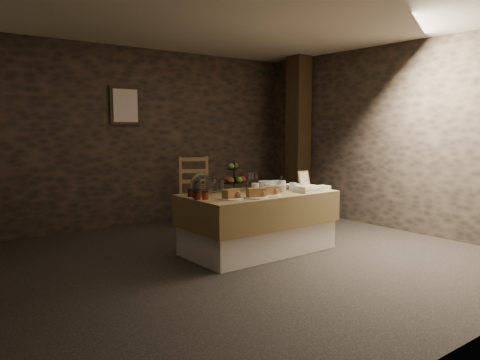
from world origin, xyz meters
TOP-DOWN VIEW (x-y plane):
  - ground_plane at (0.00, 0.00)m, footprint 5.50×5.00m
  - room_shell at (0.00, 0.00)m, footprint 5.52×5.02m
  - buffet_table at (0.44, 0.16)m, footprint 1.75×0.93m
  - chair at (0.67, 1.95)m, footprint 0.61×0.60m
  - timber_column at (2.55, 1.66)m, footprint 0.30×0.30m
  - framed_picture at (-0.15, 2.47)m, footprint 0.45×0.04m
  - plate_stack_a at (0.69, 0.31)m, footprint 0.19×0.19m
  - plate_stack_b at (0.91, 0.35)m, footprint 0.20×0.20m
  - cutlery_holder at (0.76, 0.12)m, footprint 0.10×0.10m
  - cup_a at (0.56, 0.10)m, footprint 0.17×0.17m
  - cup_b at (0.67, 0.01)m, footprint 0.10×0.10m
  - mug_c at (0.49, 0.28)m, footprint 0.09×0.09m
  - mug_d at (0.90, 0.07)m, footprint 0.08×0.08m
  - bowl at (1.03, 0.17)m, footprint 0.21×0.21m
  - cake_dome at (-0.17, 0.41)m, footprint 0.26×0.26m
  - fruit_stand at (0.31, 0.43)m, footprint 0.26×0.26m
  - bread_platter_left at (-0.10, -0.05)m, footprint 0.26×0.26m
  - bread_platter_center at (0.16, -0.14)m, footprint 0.26×0.26m
  - bread_platter_right at (0.38, -0.09)m, footprint 0.26×0.26m
  - jam_jars at (-0.35, 0.23)m, footprint 0.18×0.32m
  - tart_dish at (0.95, -0.13)m, footprint 0.30×0.22m
  - square_dish at (1.24, -0.10)m, footprint 0.14×0.14m
  - menu_frame at (1.25, 0.23)m, footprint 0.17×0.07m
  - storage_jar_a at (0.05, 0.50)m, footprint 0.10×0.10m
  - storage_jar_b at (0.18, 0.53)m, footprint 0.09×0.09m

SIDE VIEW (x-z plane):
  - ground_plane at x=0.00m, z-range -0.01..0.01m
  - buffet_table at x=0.44m, z-range 0.05..0.74m
  - chair at x=0.67m, z-range 0.05..0.83m
  - square_dish at x=1.24m, z-range 0.69..0.74m
  - bowl at x=1.03m, z-range 0.69..0.74m
  - tart_dish at x=0.95m, z-range 0.69..0.76m
  - jam_jars at x=-0.35m, z-range 0.69..0.77m
  - bread_platter_left at x=-0.10m, z-range 0.68..0.78m
  - bread_platter_center at x=0.16m, z-range 0.68..0.78m
  - bread_platter_right at x=0.38m, z-range 0.68..0.78m
  - cup_b at x=0.67m, z-range 0.69..0.78m
  - plate_stack_b at x=0.91m, z-range 0.69..0.78m
  - mug_d at x=0.90m, z-range 0.69..0.78m
  - mug_c at x=0.49m, z-range 0.69..0.79m
  - cup_a at x=0.56m, z-range 0.69..0.79m
  - plate_stack_a at x=0.69m, z-range 0.69..0.79m
  - cutlery_holder at x=0.76m, z-range 0.69..0.81m
  - storage_jar_b at x=0.18m, z-range 0.69..0.83m
  - storage_jar_a at x=0.05m, z-range 0.69..0.85m
  - menu_frame at x=1.25m, z-range 0.67..0.89m
  - cake_dome at x=-0.17m, z-range 0.67..0.93m
  - fruit_stand at x=0.31m, z-range 0.65..1.02m
  - timber_column at x=2.55m, z-range 0.00..2.60m
  - room_shell at x=0.00m, z-range 0.26..2.86m
  - framed_picture at x=-0.15m, z-range 1.47..2.02m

